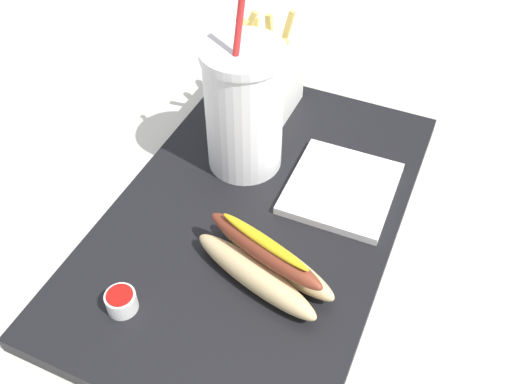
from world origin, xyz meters
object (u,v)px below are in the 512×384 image
Objects in this scene: napkin_stack at (341,188)px; fries_basket at (259,84)px; ketchup_cup_1 at (121,301)px; soda_cup at (244,109)px; hot_dog_1 at (264,262)px.

fries_basket is at bearing -124.78° from napkin_stack.
napkin_stack is (-0.24, 0.14, -0.01)m from ketchup_cup_1.
ketchup_cup_1 is (0.34, 0.01, -0.03)m from fries_basket.
fries_basket reaches higher than ketchup_cup_1.
soda_cup is 1.49× the size of fries_basket.
ketchup_cup_1 is (0.24, -0.02, -0.07)m from soda_cup.
fries_basket is at bearing -165.88° from soda_cup.
fries_basket is at bearing -179.12° from ketchup_cup_1.
soda_cup is 0.25m from ketchup_cup_1.
soda_cup is 0.11m from fries_basket.
hot_dog_1 is 5.34× the size of ketchup_cup_1.
soda_cup reaches higher than fries_basket.
soda_cup is 7.77× the size of ketchup_cup_1.
fries_basket is at bearing -155.32° from hot_dog_1.
ketchup_cup_1 is 0.24× the size of napkin_stack.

